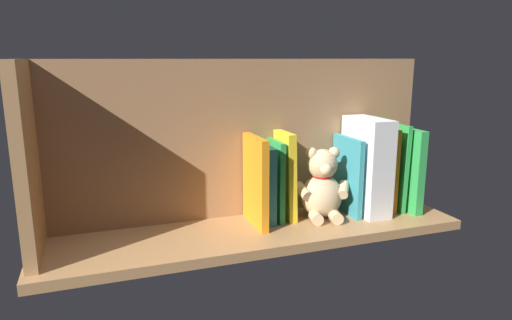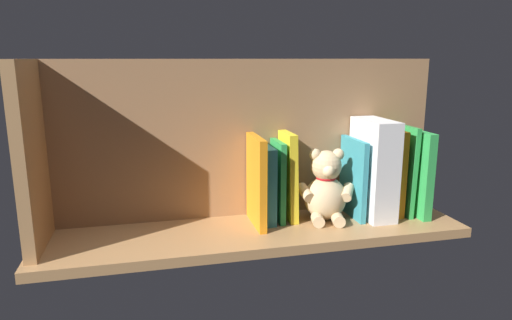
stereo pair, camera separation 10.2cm
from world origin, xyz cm
name	(u,v)px [view 1 (the left image)]	position (x,y,z in cm)	size (l,w,h in cm)	color
ground_plane	(256,232)	(0.00, 0.00, -1.10)	(96.43, 24.61, 2.20)	#A87A4C
shelf_back_panel	(242,139)	(0.00, -10.05, 19.07)	(96.43, 1.50, 38.14)	#966B47
shelf_side_divider	(26,162)	(46.21, 0.00, 19.07)	(2.40, 18.61, 38.14)	#A87A4C
book_0	(403,168)	(-40.78, -1.37, 10.55)	(2.17, 15.07, 21.09)	green
book_1	(391,166)	(-38.12, -2.52, 11.11)	(1.20, 12.78, 22.21)	green
book_2	(381,168)	(-35.28, -2.96, 10.64)	(2.51, 11.90, 21.29)	orange
dictionary_thick_white	(367,166)	(-29.85, -1.38, 12.00)	(6.40, 14.85, 24.01)	silver
book_3	(347,175)	(-25.03, -2.39, 9.68)	(1.27, 13.03, 19.35)	teal
teddy_bear	(322,187)	(-17.56, -1.38, 7.69)	(13.84, 12.67, 17.48)	#D1B284
book_4	(285,176)	(-8.97, -4.13, 10.62)	(1.97, 9.55, 21.23)	yellow
book_5	(275,180)	(-6.35, -4.07, 9.67)	(1.33, 9.67, 19.34)	green
book_6	(265,184)	(-3.57, -3.82, 9.13)	(2.26, 10.16, 18.25)	teal
book_7	(255,181)	(-0.60, -2.15, 10.49)	(1.72, 13.50, 20.98)	orange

